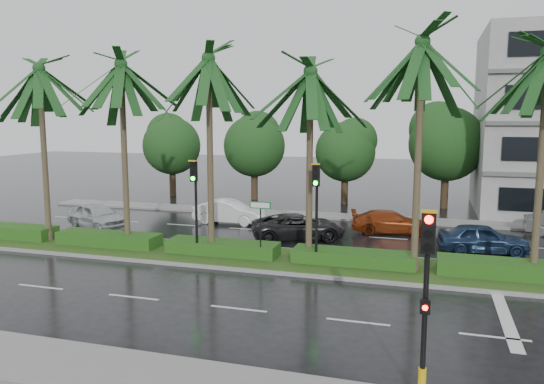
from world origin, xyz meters
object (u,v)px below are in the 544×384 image
(car_red, at_px, (390,222))
(car_blue, at_px, (483,238))
(car_silver, at_px, (97,216))
(street_sign, at_px, (260,216))
(signal_near, at_px, (426,297))
(signal_median_left, at_px, (195,194))
(car_white, at_px, (229,212))
(car_darkgrey, at_px, (298,227))

(car_red, bearing_deg, car_blue, -135.01)
(car_silver, bearing_deg, car_blue, -64.27)
(street_sign, relative_size, car_blue, 0.63)
(car_silver, relative_size, car_red, 1.00)
(signal_near, distance_m, signal_median_left, 13.93)
(signal_median_left, distance_m, car_blue, 13.63)
(street_sign, xyz_separation_m, car_white, (-4.50, 7.81, -1.42))
(street_sign, height_order, car_white, street_sign)
(car_white, bearing_deg, car_darkgrey, -119.04)
(signal_near, distance_m, car_darkgrey, 16.23)
(car_darkgrey, bearing_deg, car_white, 35.00)
(street_sign, bearing_deg, car_darkgrey, 84.16)
(street_sign, xyz_separation_m, car_silver, (-11.21, 4.20, -1.39))
(signal_median_left, bearing_deg, car_white, 100.63)
(car_white, distance_m, car_red, 9.50)
(car_white, bearing_deg, car_red, -88.46)
(car_darkgrey, bearing_deg, street_sign, 149.44)
(signal_near, height_order, signal_median_left, signal_median_left)
(signal_near, distance_m, car_red, 17.94)
(signal_near, bearing_deg, car_silver, 142.31)
(car_blue, bearing_deg, car_red, 48.49)
(car_silver, bearing_deg, signal_median_left, -93.84)
(street_sign, relative_size, car_darkgrey, 0.53)
(signal_near, xyz_separation_m, signal_median_left, (-10.00, 9.69, 0.49))
(car_red, bearing_deg, signal_median_left, 124.88)
(signal_near, bearing_deg, car_red, 96.44)
(car_darkgrey, relative_size, car_red, 1.13)
(car_silver, bearing_deg, car_white, -37.47)
(street_sign, bearing_deg, signal_near, -54.66)
(signal_median_left, relative_size, car_white, 1.02)
(car_darkgrey, distance_m, car_red, 5.39)
(signal_near, bearing_deg, street_sign, 125.34)
(car_darkgrey, bearing_deg, signal_near, 179.04)
(signal_median_left, xyz_separation_m, car_silver, (-8.21, 4.38, -2.26))
(signal_near, relative_size, street_sign, 1.68)
(signal_near, xyz_separation_m, car_darkgrey, (-6.50, 14.76, -1.82))
(car_red, bearing_deg, car_silver, 92.46)
(street_sign, distance_m, car_silver, 12.05)
(car_silver, distance_m, car_blue, 20.72)
(car_white, relative_size, car_darkgrey, 0.87)
(car_darkgrey, bearing_deg, car_blue, -115.69)
(car_red, height_order, car_blue, car_blue)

